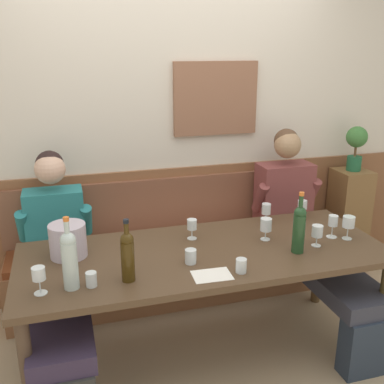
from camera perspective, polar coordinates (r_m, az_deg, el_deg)
ground_plane at (r=3.09m, az=2.03°, el=-20.65°), size 6.80×6.80×0.02m
room_wall_back at (r=3.51m, az=-3.30°, el=9.43°), size 6.80×0.12×2.80m
wood_wainscot_panel at (r=3.69m, az=-2.92°, el=-4.61°), size 6.80×0.03×1.01m
wall_bench at (r=3.60m, az=-2.07°, el=-9.10°), size 2.51×0.42×0.94m
dining_table at (r=2.79m, az=1.65°, el=-8.80°), size 2.21×0.88×0.74m
person_right_seat at (r=3.02m, az=-16.57°, el=-8.65°), size 0.50×1.34×1.25m
person_left_seat at (r=3.45m, az=14.07°, el=-4.50°), size 0.53×1.35×1.31m
ice_bucket at (r=2.75m, az=-15.35°, el=-5.90°), size 0.21×0.21×0.20m
wine_bottle_amber_mid at (r=2.39m, az=-8.11°, el=-7.83°), size 0.07×0.07×0.35m
wine_bottle_clear_water at (r=2.76m, az=13.32°, el=-4.37°), size 0.07×0.07×0.38m
wine_bottle_green_tall at (r=2.37m, az=-15.16°, el=-8.07°), size 0.08×0.08×0.39m
wine_glass_by_bottle at (r=3.21m, az=9.32°, el=-2.27°), size 0.07×0.07×0.13m
wine_glass_center_front at (r=2.89m, az=15.49°, el=-4.82°), size 0.07×0.07×0.14m
wine_glass_mid_left at (r=2.40m, az=-18.73°, el=-9.90°), size 0.07×0.07×0.14m
wine_glass_left_end at (r=3.05m, az=19.15°, el=-3.74°), size 0.08×0.08×0.15m
wine_glass_center_rear at (r=3.05m, az=17.32°, el=-3.65°), size 0.07×0.07×0.15m
wine_glass_right_end at (r=3.35m, az=13.71°, el=-1.68°), size 0.07×0.07×0.13m
wine_glass_mid_right at (r=2.89m, az=-0.01°, el=-4.20°), size 0.06×0.06×0.13m
wine_glass_near_bucket at (r=2.91m, az=9.29°, el=-4.13°), size 0.07×0.07×0.14m
water_tumbler_center at (r=2.42m, az=-12.56°, el=-10.67°), size 0.06×0.06×0.08m
water_tumbler_right at (r=2.60m, az=-0.17°, el=-8.10°), size 0.07×0.07×0.08m
water_tumbler_left at (r=2.51m, az=6.20°, el=-9.20°), size 0.06×0.06×0.08m
tasting_sheet_left_guest at (r=2.49m, az=2.52°, el=-10.42°), size 0.22×0.16×0.00m
corner_pedestal at (r=4.18m, az=18.97°, el=-3.51°), size 0.28×0.28×0.92m
potted_plant at (r=3.99m, az=19.96°, el=5.75°), size 0.17×0.17×0.37m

